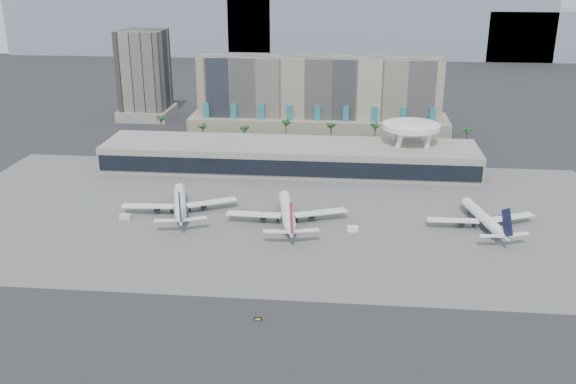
# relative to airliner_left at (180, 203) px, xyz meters

# --- Properties ---
(ground) EXTENTS (900.00, 900.00, 0.00)m
(ground) POSITION_rel_airliner_left_xyz_m (36.20, -52.20, -3.96)
(ground) COLOR #232326
(ground) RESTS_ON ground
(apron_pad) EXTENTS (260.00, 130.00, 0.06)m
(apron_pad) POSITION_rel_airliner_left_xyz_m (36.20, 2.80, -3.93)
(apron_pad) COLOR #5B5B59
(apron_pad) RESTS_ON ground
(mountain_ridge) EXTENTS (680.00, 60.00, 70.00)m
(mountain_ridge) POSITION_rel_airliner_left_xyz_m (64.07, 417.80, 25.93)
(mountain_ridge) COLOR gray
(mountain_ridge) RESTS_ON ground
(hotel) EXTENTS (140.00, 30.00, 42.00)m
(hotel) POSITION_rel_airliner_left_xyz_m (46.20, 122.21, 12.85)
(hotel) COLOR tan
(hotel) RESTS_ON ground
(office_tower) EXTENTS (30.00, 30.00, 52.00)m
(office_tower) POSITION_rel_airliner_left_xyz_m (-58.80, 147.80, 18.98)
(office_tower) COLOR black
(office_tower) RESTS_ON ground
(terminal) EXTENTS (170.00, 32.50, 14.50)m
(terminal) POSITION_rel_airliner_left_xyz_m (36.20, 57.63, 2.55)
(terminal) COLOR #A9A294
(terminal) RESTS_ON ground
(saucer_structure) EXTENTS (26.00, 26.00, 21.89)m
(saucer_structure) POSITION_rel_airliner_left_xyz_m (91.20, 63.80, 14.49)
(saucer_structure) COLOR white
(saucer_structure) RESTS_ON ground
(palm_row) EXTENTS (157.80, 2.80, 13.10)m
(palm_row) POSITION_rel_airliner_left_xyz_m (43.20, 92.80, 6.53)
(palm_row) COLOR brown
(palm_row) RESTS_ON ground
(airliner_left) EXTENTS (42.89, 44.48, 15.71)m
(airliner_left) POSITION_rel_airliner_left_xyz_m (0.00, 0.00, 0.00)
(airliner_left) COLOR white
(airliner_left) RESTS_ON ground
(airliner_centre) EXTENTS (44.64, 46.31, 16.08)m
(airliner_centre) POSITION_rel_airliner_left_xyz_m (41.67, -5.51, 0.09)
(airliner_centre) COLOR white
(airliner_centre) RESTS_ON ground
(airliner_right) EXTENTS (40.07, 41.63, 14.59)m
(airliner_right) POSITION_rel_airliner_left_xyz_m (112.58, -2.85, -0.28)
(airliner_right) COLOR white
(airliner_right) RESTS_ON ground
(service_vehicle_a) EXTENTS (4.29, 2.27, 2.04)m
(service_vehicle_a) POSITION_rel_airliner_left_xyz_m (-18.90, -8.16, -2.94)
(service_vehicle_a) COLOR silver
(service_vehicle_a) RESTS_ON ground
(service_vehicle_b) EXTENTS (3.88, 2.30, 1.96)m
(service_vehicle_b) POSITION_rel_airliner_left_xyz_m (65.70, -11.20, -2.98)
(service_vehicle_b) COLOR white
(service_vehicle_b) RESTS_ON ground
(taxiway_sign) EXTENTS (2.07, 0.36, 0.94)m
(taxiway_sign) POSITION_rel_airliner_left_xyz_m (40.43, -73.43, -3.50)
(taxiway_sign) COLOR black
(taxiway_sign) RESTS_ON ground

